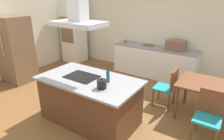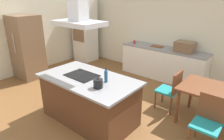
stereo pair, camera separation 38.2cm
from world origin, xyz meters
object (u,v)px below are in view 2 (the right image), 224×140
olive_oil_bottle (106,76)px  chair_at_left_end (172,88)px  tea_kettle (98,83)px  wall_oven_stack (85,31)px  dining_table (221,95)px  coffee_mug_red (134,42)px  range_hood (78,11)px  cooktop (82,75)px  cutting_board (157,46)px  countertop_microwave (185,47)px  chair_facing_island (208,119)px  refrigerator (27,47)px

olive_oil_bottle → chair_at_left_end: bearing=61.1°
tea_kettle → olive_oil_bottle: size_ratio=0.81×
tea_kettle → wall_oven_stack: wall_oven_stack is taller
tea_kettle → dining_table: (1.57, 1.54, -0.31)m
coffee_mug_red → range_hood: range_hood is taller
coffee_mug_red → cooktop: bearing=-76.4°
olive_oil_bottle → dining_table: bearing=38.3°
tea_kettle → chair_at_left_end: 1.74m
dining_table → chair_at_left_end: (-0.92, 0.00, -0.16)m
cutting_board → range_hood: (-0.05, -2.93, 1.19)m
cooktop → dining_table: size_ratio=0.43×
tea_kettle → countertop_microwave: countertop_microwave is taller
countertop_microwave → dining_table: 2.02m
chair_at_left_end → cutting_board: bearing=127.4°
tea_kettle → cutting_board: tea_kettle is taller
coffee_mug_red → countertop_microwave: bearing=1.4°
olive_oil_bottle → wall_oven_stack: wall_oven_stack is taller
coffee_mug_red → cutting_board: coffee_mug_red is taller
coffee_mug_red → cutting_board: bearing=6.8°
tea_kettle → olive_oil_bottle: olive_oil_bottle is taller
cooktop → wall_oven_stack: wall_oven_stack is taller
chair_facing_island → countertop_microwave: bearing=120.4°
cooktop → refrigerator: refrigerator is taller
refrigerator → cutting_board: bearing=41.2°
countertop_microwave → chair_facing_island: countertop_microwave is taller
coffee_mug_red → wall_oven_stack: size_ratio=0.04×
dining_table → range_hood: (-2.17, -1.36, 1.43)m
coffee_mug_red → chair_at_left_end: (1.94, -1.48, -0.44)m
tea_kettle → olive_oil_bottle: (-0.05, 0.26, 0.03)m
dining_table → wall_oven_stack: bearing=165.3°
coffee_mug_red → cutting_board: size_ratio=0.26×
countertop_microwave → wall_oven_stack: wall_oven_stack is taller
range_hood → countertop_microwave: bearing=72.8°
olive_oil_bottle → refrigerator: size_ratio=0.14×
range_hood → refrigerator: bearing=171.5°
chair_facing_island → range_hood: range_hood is taller
olive_oil_bottle → wall_oven_stack: bearing=141.9°
chair_at_left_end → coffee_mug_red: bearing=142.7°
chair_at_left_end → chair_facing_island: bearing=-36.0°
tea_kettle → chair_facing_island: bearing=29.1°
coffee_mug_red → range_hood: 3.14m
tea_kettle → dining_table: tea_kettle is taller
chair_facing_island → chair_at_left_end: size_ratio=1.00×
countertop_microwave → dining_table: countertop_microwave is taller
coffee_mug_red → tea_kettle: bearing=-66.9°
tea_kettle → coffee_mug_red: tea_kettle is taller
coffee_mug_red → range_hood: size_ratio=0.10×
wall_oven_stack → refrigerator: 2.24m
tea_kettle → countertop_microwave: size_ratio=0.42×
countertop_microwave → refrigerator: refrigerator is taller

